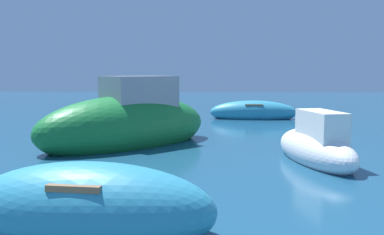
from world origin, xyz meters
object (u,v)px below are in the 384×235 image
moored_boat_6 (253,112)px  moored_boat_2 (316,147)px  moored_boat_1 (128,124)px  moored_boat_5 (90,208)px

moored_boat_6 → moored_boat_2: bearing=-85.0°
moored_boat_1 → moored_boat_6: size_ratio=1.37×
moored_boat_1 → moored_boat_2: bearing=113.1°
moored_boat_1 → moored_boat_5: bearing=53.6°
moored_boat_1 → moored_boat_5: size_ratio=1.57×
moored_boat_2 → moored_boat_6: 9.26m
moored_boat_2 → moored_boat_5: (-4.17, -4.49, -0.02)m
moored_boat_2 → moored_boat_6: bearing=-9.4°
moored_boat_2 → moored_boat_5: size_ratio=0.98×
moored_boat_2 → moored_boat_6: (-0.42, 9.25, -0.06)m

